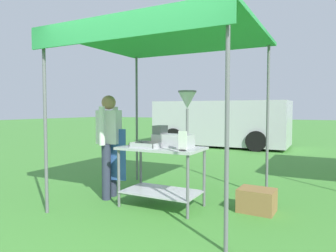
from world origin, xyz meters
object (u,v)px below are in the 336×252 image
(donut_fryer, at_px, (176,127))
(van_silver, at_px, (221,123))
(donut_cart, at_px, (162,164))
(donut_tray, at_px, (147,146))
(vendor, at_px, (109,141))
(stall_canopy, at_px, (165,42))
(menu_sign, at_px, (183,142))
(supply_crate, at_px, (257,200))

(donut_fryer, relative_size, van_silver, 0.16)
(donut_cart, xyz_separation_m, van_silver, (-1.51, 7.43, 0.26))
(donut_tray, relative_size, vendor, 0.25)
(stall_canopy, bearing_deg, menu_sign, -36.34)
(stall_canopy, height_order, menu_sign, stall_canopy)
(stall_canopy, distance_m, van_silver, 7.63)
(donut_tray, bearing_deg, stall_canopy, 52.69)
(stall_canopy, bearing_deg, donut_fryer, -2.10)
(stall_canopy, xyz_separation_m, vendor, (-0.93, -0.09, -1.45))
(supply_crate, bearing_deg, donut_cart, -162.32)
(vendor, relative_size, supply_crate, 3.26)
(stall_canopy, distance_m, donut_tray, 1.50)
(donut_fryer, xyz_separation_m, van_silver, (-1.70, 7.34, -0.27))
(stall_canopy, bearing_deg, van_silver, 101.63)
(supply_crate, bearing_deg, donut_fryer, -163.81)
(supply_crate, relative_size, van_silver, 0.10)
(stall_canopy, distance_m, menu_sign, 1.49)
(donut_tray, distance_m, menu_sign, 0.61)
(donut_tray, distance_m, supply_crate, 1.69)
(donut_tray, height_order, van_silver, van_silver)
(donut_tray, xyz_separation_m, van_silver, (-1.34, 7.56, -0.00))
(menu_sign, xyz_separation_m, van_silver, (-1.94, 7.65, -0.09))
(vendor, bearing_deg, van_silver, 94.44)
(donut_tray, distance_m, van_silver, 7.68)
(donut_cart, distance_m, van_silver, 7.59)
(donut_cart, bearing_deg, donut_tray, -143.85)
(van_silver, bearing_deg, supply_crate, -68.51)
(donut_fryer, height_order, van_silver, van_silver)
(donut_cart, bearing_deg, supply_crate, 17.68)
(donut_cart, xyz_separation_m, menu_sign, (0.43, -0.22, 0.35))
(supply_crate, bearing_deg, vendor, -169.84)
(donut_fryer, relative_size, vendor, 0.49)
(donut_fryer, height_order, vendor, donut_fryer)
(menu_sign, distance_m, vendor, 1.39)
(donut_tray, bearing_deg, menu_sign, -9.05)
(vendor, bearing_deg, donut_cart, -0.53)
(stall_canopy, bearing_deg, supply_crate, 13.54)
(donut_cart, distance_m, donut_fryer, 0.57)
(donut_tray, relative_size, donut_fryer, 0.50)
(donut_cart, distance_m, menu_sign, 0.60)
(stall_canopy, bearing_deg, donut_cart, -90.00)
(stall_canopy, relative_size, supply_crate, 5.42)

